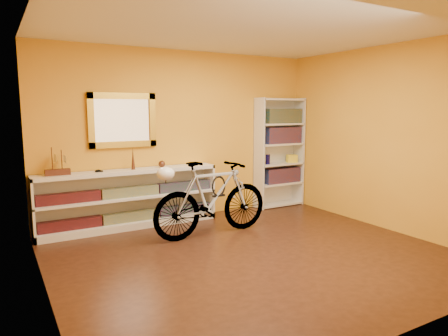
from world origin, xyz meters
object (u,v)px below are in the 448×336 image
console_unit (130,199)px  helmet (166,174)px  bookcase (279,153)px  bicycle (212,198)px

console_unit → helmet: 1.06m
helmet → console_unit: bearing=101.5°
bookcase → bicycle: size_ratio=1.08×
bookcase → bicycle: bearing=-153.2°
bicycle → helmet: size_ratio=7.69×
bookcase → console_unit: bearing=-179.5°
bookcase → helmet: bookcase is taller
console_unit → helmet: size_ratio=11.41×
bookcase → helmet: bearing=-159.3°
bookcase → helmet: (-2.51, -0.95, -0.04)m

